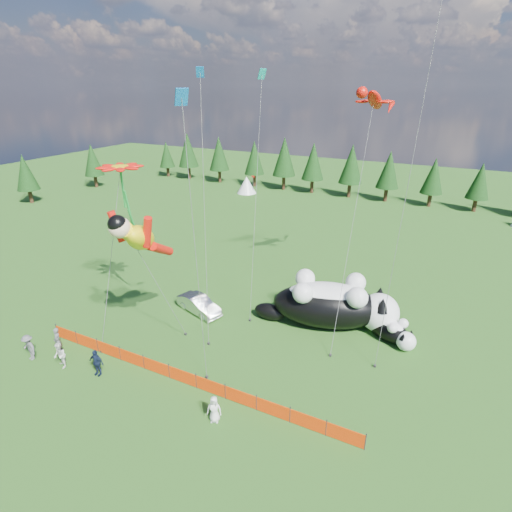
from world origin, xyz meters
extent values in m
plane|color=#0B3209|center=(0.00, 0.00, 0.00)|extent=(160.00, 160.00, 0.00)
cylinder|color=#262626|center=(-11.00, -3.00, 0.55)|extent=(0.06, 0.06, 1.10)
cylinder|color=#262626|center=(-9.00, -3.00, 0.55)|extent=(0.06, 0.06, 1.10)
cylinder|color=#262626|center=(-7.00, -3.00, 0.55)|extent=(0.06, 0.06, 1.10)
cylinder|color=#262626|center=(-5.00, -3.00, 0.55)|extent=(0.06, 0.06, 1.10)
cylinder|color=#262626|center=(-3.00, -3.00, 0.55)|extent=(0.06, 0.06, 1.10)
cylinder|color=#262626|center=(-1.00, -3.00, 0.55)|extent=(0.06, 0.06, 1.10)
cylinder|color=#262626|center=(1.00, -3.00, 0.55)|extent=(0.06, 0.06, 1.10)
cylinder|color=#262626|center=(3.00, -3.00, 0.55)|extent=(0.06, 0.06, 1.10)
cylinder|color=#262626|center=(5.00, -3.00, 0.55)|extent=(0.06, 0.06, 1.10)
cylinder|color=#262626|center=(7.00, -3.00, 0.55)|extent=(0.06, 0.06, 1.10)
cylinder|color=#262626|center=(9.00, -3.00, 0.55)|extent=(0.06, 0.06, 1.10)
cylinder|color=#262626|center=(11.00, -3.00, 0.55)|extent=(0.06, 0.06, 1.10)
cube|color=#F13905|center=(-10.00, -3.00, 0.50)|extent=(2.00, 0.04, 0.90)
cube|color=#F13905|center=(-8.00, -3.00, 0.50)|extent=(2.00, 0.04, 0.90)
cube|color=#F13905|center=(-6.00, -3.00, 0.50)|extent=(2.00, 0.04, 0.90)
cube|color=#F13905|center=(-4.00, -3.00, 0.50)|extent=(2.00, 0.04, 0.90)
cube|color=#F13905|center=(-2.00, -3.00, 0.50)|extent=(2.00, 0.04, 0.90)
cube|color=#F13905|center=(0.00, -3.00, 0.50)|extent=(2.00, 0.04, 0.90)
cube|color=#F13905|center=(2.00, -3.00, 0.50)|extent=(2.00, 0.04, 0.90)
cube|color=#F13905|center=(4.00, -3.00, 0.50)|extent=(2.00, 0.04, 0.90)
cube|color=#F13905|center=(6.00, -3.00, 0.50)|extent=(2.00, 0.04, 0.90)
cube|color=#F13905|center=(8.00, -3.00, 0.50)|extent=(2.00, 0.04, 0.90)
cube|color=#F13905|center=(10.00, -3.00, 0.50)|extent=(2.00, 0.04, 0.90)
ellipsoid|color=black|center=(5.88, 7.17, 1.62)|extent=(8.81, 5.83, 3.23)
ellipsoid|color=white|center=(5.88, 7.17, 2.43)|extent=(6.61, 4.26, 1.98)
sphere|color=white|center=(9.51, 8.20, 1.44)|extent=(2.87, 2.87, 2.87)
sphere|color=#ED5C8F|center=(10.69, 8.53, 1.44)|extent=(0.40, 0.40, 0.40)
ellipsoid|color=black|center=(1.73, 5.99, 0.63)|extent=(2.76, 1.90, 1.26)
cone|color=black|center=(9.75, 7.37, 2.59)|extent=(1.01, 1.01, 1.01)
cone|color=black|center=(9.28, 9.03, 2.59)|extent=(1.01, 1.01, 1.01)
sphere|color=white|center=(7.46, 8.83, 3.14)|extent=(1.51, 1.51, 1.51)
sphere|color=white|center=(8.10, 6.58, 3.14)|extent=(1.51, 1.51, 1.51)
sphere|color=white|center=(3.83, 7.80, 3.14)|extent=(1.51, 1.51, 1.51)
sphere|color=white|center=(4.47, 5.55, 3.14)|extent=(1.51, 1.51, 1.51)
ellipsoid|color=black|center=(10.23, 7.47, 0.75)|extent=(4.10, 3.50, 1.50)
ellipsoid|color=white|center=(10.23, 7.47, 1.12)|extent=(3.06, 2.58, 0.92)
sphere|color=white|center=(11.70, 6.52, 0.67)|extent=(1.33, 1.33, 1.33)
sphere|color=#ED5C8F|center=(12.17, 6.21, 0.67)|extent=(0.19, 0.19, 0.19)
ellipsoid|color=black|center=(8.55, 8.55, 0.29)|extent=(1.30, 1.12, 0.58)
cone|color=black|center=(11.48, 6.19, 1.20)|extent=(0.47, 0.47, 0.47)
cone|color=black|center=(11.91, 6.86, 1.20)|extent=(0.47, 0.47, 0.47)
sphere|color=white|center=(11.29, 7.43, 1.46)|extent=(0.70, 0.70, 0.70)
sphere|color=white|center=(10.71, 6.52, 1.46)|extent=(0.70, 0.70, 0.70)
sphere|color=white|center=(9.82, 8.38, 1.46)|extent=(0.70, 0.70, 0.70)
sphere|color=white|center=(9.24, 7.47, 1.46)|extent=(0.70, 0.70, 0.70)
imported|color=silver|center=(-3.73, 4.39, 0.68)|extent=(4.36, 2.62, 1.36)
imported|color=#56565B|center=(-9.31, -4.22, 0.95)|extent=(0.79, 0.63, 1.90)
imported|color=silver|center=(-7.87, -5.23, 0.90)|extent=(1.01, 0.87, 1.80)
imported|color=#141E38|center=(-5.25, -4.70, 0.91)|extent=(1.10, 0.62, 1.81)
imported|color=#56565B|center=(-10.40, -5.55, 0.92)|extent=(1.25, 0.75, 1.84)
imported|color=silver|center=(3.31, -4.69, 0.81)|extent=(0.92, 0.76, 1.61)
cylinder|color=#595959|center=(-3.66, 0.42, 4.01)|extent=(0.03, 0.03, 8.06)
cube|color=#262626|center=(-2.86, 1.26, 0.08)|extent=(0.15, 0.15, 0.16)
cylinder|color=#595959|center=(6.97, 8.28, 7.95)|extent=(0.03, 0.03, 18.29)
cube|color=#262626|center=(7.32, 3.51, 0.08)|extent=(0.15, 0.15, 0.16)
cylinder|color=#595959|center=(-7.12, -0.65, 5.93)|extent=(0.03, 0.03, 12.46)
cube|color=#262626|center=(-6.79, -2.96, 0.08)|extent=(0.15, 0.15, 0.16)
cube|color=#1A9231|center=(-7.46, 1.65, 8.91)|extent=(0.22, 0.22, 4.92)
cylinder|color=#595959|center=(-1.90, 3.13, 8.83)|extent=(0.03, 0.03, 18.02)
cube|color=#262626|center=(-0.72, 1.03, 0.08)|extent=(0.15, 0.15, 0.16)
cylinder|color=#595959|center=(10.39, 5.47, 11.36)|extent=(0.03, 0.03, 22.69)
cube|color=#262626|center=(10.21, 3.72, 0.08)|extent=(0.15, 0.15, 0.16)
cylinder|color=#595959|center=(0.86, -2.02, 8.20)|extent=(0.03, 0.03, 16.10)
cube|color=#262626|center=(1.05, -1.98, 0.08)|extent=(0.15, 0.15, 0.16)
cylinder|color=#595959|center=(-0.50, 8.06, 8.83)|extent=(0.03, 0.03, 18.51)
cube|color=#262626|center=(0.50, 5.00, 0.08)|extent=(0.15, 0.15, 0.16)
camera|label=1|loc=(12.55, -18.35, 16.76)|focal=28.00mm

